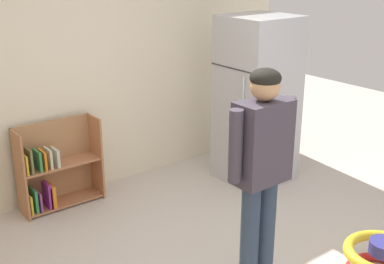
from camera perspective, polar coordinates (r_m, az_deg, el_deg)
The scene contains 5 objects.
back_wall at distance 5.14m, azimuth -12.58°, elevation 7.66°, with size 5.20×0.06×2.70m, color #EFE5C8.
refrigerator at distance 5.42m, azimuth 7.32°, elevation 3.56°, with size 0.73×0.68×1.78m.
bookshelf at distance 5.11m, azimuth -15.32°, elevation -4.27°, with size 0.80×0.28×0.85m.
standing_person at distance 3.42m, azimuth 7.81°, elevation -3.97°, with size 0.57×0.22×1.69m.
baby_walker at distance 4.23m, azimuth 20.74°, elevation -13.38°, with size 0.60×0.60×0.32m.
Camera 1 is at (-2.13, -2.24, 2.37)m, focal length 47.24 mm.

